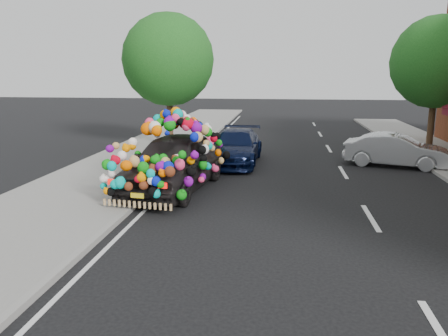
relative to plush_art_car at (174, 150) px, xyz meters
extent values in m
plane|color=black|center=(1.75, -2.00, -1.20)|extent=(100.00, 100.00, 0.00)
cube|color=gray|center=(-2.55, -2.00, -1.14)|extent=(4.00, 60.00, 0.12)
cube|color=gray|center=(-0.60, -2.00, -1.14)|extent=(0.15, 60.00, 0.13)
cylinder|color=#332114|center=(-2.05, 7.50, 0.16)|extent=(0.28, 0.28, 2.73)
sphere|color=#114113|center=(-2.05, 7.50, 2.83)|extent=(4.20, 4.20, 4.20)
cylinder|color=#332114|center=(9.75, 8.00, 0.12)|extent=(0.28, 0.28, 2.64)
sphere|color=#114113|center=(9.75, 8.00, 2.70)|extent=(4.00, 4.00, 4.00)
imported|color=black|center=(0.00, 0.00, -0.36)|extent=(2.61, 5.15, 1.68)
cube|color=red|center=(-0.99, -2.37, -0.42)|extent=(0.23, 0.09, 0.14)
cube|color=red|center=(0.35, -2.55, -0.42)|extent=(0.23, 0.09, 0.14)
cube|color=yellow|center=(-0.32, -2.47, -0.72)|extent=(0.34, 0.08, 0.12)
imported|color=black|center=(1.41, 4.11, -0.56)|extent=(1.95, 4.49, 1.29)
imported|color=#B4B7BC|center=(7.41, 4.31, -0.59)|extent=(3.94, 2.33, 1.23)
camera|label=1|loc=(3.15, -12.44, 2.22)|focal=35.00mm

